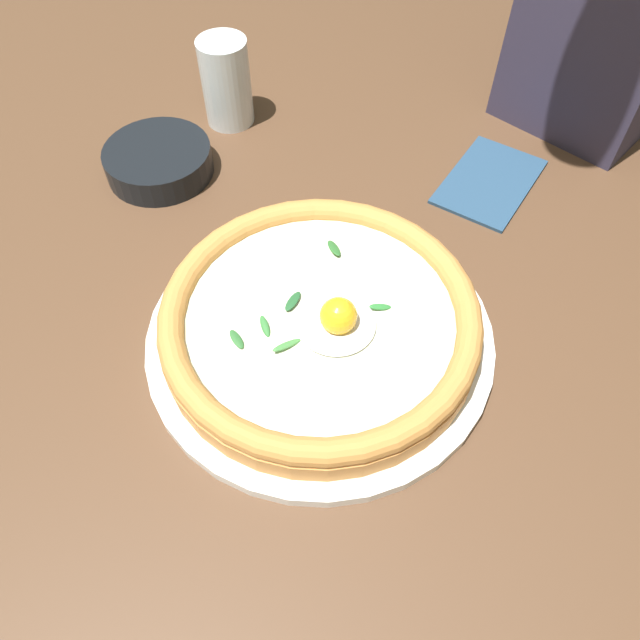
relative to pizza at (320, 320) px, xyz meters
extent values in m
cube|color=brown|center=(0.04, -0.03, -0.05)|extent=(2.40, 2.40, 0.03)
cylinder|color=white|center=(0.00, 0.00, -0.03)|extent=(0.32, 0.32, 0.01)
cylinder|color=#D88F47|center=(0.00, 0.00, -0.01)|extent=(0.29, 0.29, 0.02)
torus|color=#D18C43|center=(0.00, 0.00, 0.01)|extent=(0.29, 0.29, 0.02)
cylinder|color=#EFEFCD|center=(0.00, 0.00, 0.00)|extent=(0.25, 0.25, 0.00)
ellipsoid|color=white|center=(0.02, 0.00, 0.01)|extent=(0.07, 0.07, 0.01)
sphere|color=yellow|center=(0.02, 0.00, 0.02)|extent=(0.03, 0.03, 0.03)
ellipsoid|color=#306B32|center=(-0.03, -0.07, 0.01)|extent=(0.02, 0.01, 0.01)
ellipsoid|color=#2E6A2F|center=(-0.04, 0.07, 0.01)|extent=(0.03, 0.02, 0.01)
ellipsoid|color=#468A43|center=(0.00, -0.04, 0.01)|extent=(0.01, 0.03, 0.01)
ellipsoid|color=#2F8138|center=(0.03, 0.04, 0.01)|extent=(0.02, 0.02, 0.01)
ellipsoid|color=#255C2F|center=(-0.03, -0.01, 0.01)|extent=(0.02, 0.03, 0.01)
ellipsoid|color=#317433|center=(-0.03, -0.04, 0.01)|extent=(0.02, 0.02, 0.01)
cylinder|color=black|center=(-0.30, 0.05, -0.02)|extent=(0.12, 0.12, 0.03)
cylinder|color=silver|center=(-0.32, 0.18, 0.02)|extent=(0.06, 0.06, 0.11)
cylinder|color=#DFCA83|center=(-0.32, 0.18, -0.01)|extent=(0.06, 0.06, 0.04)
cube|color=navy|center=(-0.01, 0.30, -0.03)|extent=(0.11, 0.15, 0.01)
camera|label=1|loc=(0.22, -0.24, 0.45)|focal=34.38mm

